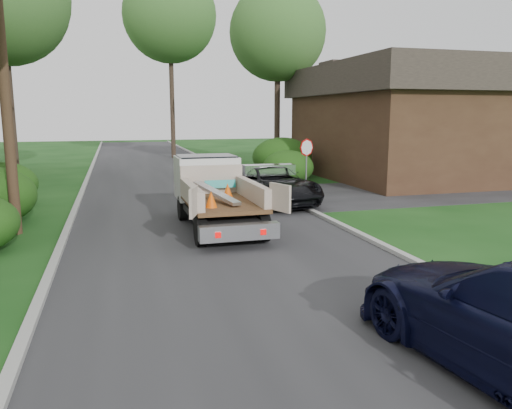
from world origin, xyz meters
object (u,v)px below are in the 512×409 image
Objects in this scene: house_right at (405,120)px; black_pickup at (271,185)px; utility_pole at (2,52)px; tree_right_far at (278,33)px; stop_sign at (306,155)px; tree_center_far at (170,16)px; flatbed_truck at (213,188)px.

black_pickup is at bearing -148.04° from house_right.
utility_pole is 20.12m from tree_right_far.
tree_center_far is (-3.20, 21.00, 9.20)m from stop_sign.
house_right is 0.89× the size of tree_center_far.
utility_pole is at bearing -106.65° from tree_center_far.
tree_right_far is 14.92m from black_pickup.
flatbed_truck is at bearing -93.75° from tree_center_far.
tree_center_far is 24.35m from black_pickup.
house_right is at bearing -47.49° from tree_right_far.
tree_center_far is (-11.00, 16.00, 7.82)m from house_right.
stop_sign is 9.37m from house_right.
tree_right_far is 2.17× the size of black_pickup.
tree_center_far reaches higher than utility_pole.
black_pickup is (1.31, -22.05, -10.24)m from tree_center_far.
stop_sign is 0.44× the size of flatbed_truck.
flatbed_truck is at bearing -141.65° from black_pickup.
house_right is (7.80, 5.00, 1.38)m from stop_sign.
flatbed_truck is at bearing -115.25° from tree_right_far.
tree_center_far is (7.48, 25.02, 5.81)m from utility_pole.
tree_right_far is 0.79× the size of tree_center_far.
black_pickup is at bearing 46.14° from flatbed_truck.
house_right is (18.48, 9.02, -2.01)m from utility_pole.
utility_pole is 10.28m from black_pickup.
tree_right_far reaches higher than black_pickup.
stop_sign is 0.19× the size of house_right.
utility_pole reaches higher than black_pickup.
stop_sign is 0.25× the size of utility_pole.
tree_center_far is at bearing 118.81° from tree_right_far.
tree_right_far reaches higher than house_right.
tree_right_far is at bearing 78.19° from stop_sign.
black_pickup is at bearing 18.68° from utility_pole.
tree_right_far is (12.98, 15.02, 3.31)m from utility_pole.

